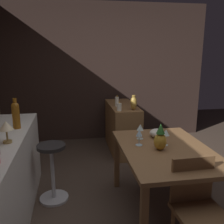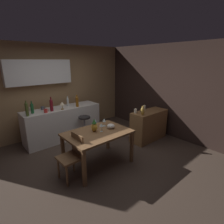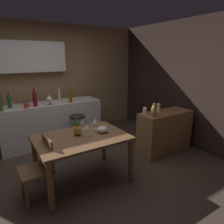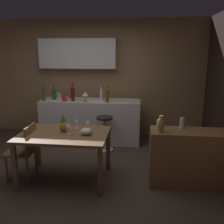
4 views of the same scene
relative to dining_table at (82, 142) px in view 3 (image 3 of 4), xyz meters
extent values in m
plane|color=#47382D|center=(0.00, 0.20, -0.65)|extent=(9.00, 9.00, 0.00)
cube|color=#9E7A51|center=(0.00, 2.30, 0.65)|extent=(5.20, 0.10, 2.60)
cube|color=white|center=(-0.30, 2.18, 1.20)|extent=(1.70, 0.32, 0.64)
cube|color=#33231E|center=(2.55, 0.50, 0.65)|extent=(0.10, 4.40, 2.60)
cube|color=brown|center=(0.00, 0.00, 0.07)|extent=(1.30, 0.90, 0.04)
cube|color=brown|center=(-0.60, 0.40, -0.30)|extent=(0.06, 0.06, 0.70)
cube|color=brown|center=(0.60, 0.40, -0.30)|extent=(0.06, 0.06, 0.70)
cube|color=brown|center=(-0.60, -0.40, -0.30)|extent=(0.06, 0.06, 0.70)
cube|color=brown|center=(0.60, -0.40, -0.30)|extent=(0.06, 0.06, 0.70)
cube|color=silver|center=(0.05, 1.71, -0.20)|extent=(2.10, 0.60, 0.90)
cube|color=olive|center=(1.81, 0.08, -0.24)|extent=(1.10, 0.44, 0.82)
cube|color=brown|center=(-0.68, -0.05, -0.22)|extent=(0.41, 0.41, 0.04)
cube|color=brown|center=(-0.50, -0.04, -0.01)|extent=(0.04, 0.38, 0.42)
cylinder|color=brown|center=(-0.84, -0.21, -0.45)|extent=(0.04, 0.04, 0.41)
cylinder|color=brown|center=(-0.85, 0.11, -0.45)|extent=(0.04, 0.04, 0.41)
cylinder|color=brown|center=(-0.52, -0.21, -0.45)|extent=(0.04, 0.04, 0.41)
cylinder|color=brown|center=(-0.53, 0.11, -0.45)|extent=(0.04, 0.04, 0.41)
cylinder|color=#262323|center=(0.43, 1.19, 0.01)|extent=(0.32, 0.32, 0.04)
cylinder|color=silver|center=(0.43, 1.19, -0.32)|extent=(0.04, 0.04, 0.65)
cylinder|color=silver|center=(0.43, 1.19, -0.64)|extent=(0.34, 0.34, 0.03)
cylinder|color=silver|center=(0.13, 0.25, 0.09)|extent=(0.07, 0.07, 0.00)
cylinder|color=silver|center=(0.13, 0.25, 0.14)|extent=(0.01, 0.01, 0.10)
cone|color=silver|center=(0.13, 0.25, 0.23)|extent=(0.07, 0.07, 0.08)
cylinder|color=silver|center=(0.32, 0.19, 0.09)|extent=(0.08, 0.08, 0.00)
cylinder|color=silver|center=(0.32, 0.19, 0.14)|extent=(0.01, 0.01, 0.10)
cone|color=silver|center=(0.32, 0.19, 0.22)|extent=(0.08, 0.08, 0.07)
cylinder|color=silver|center=(0.08, -0.03, 0.09)|extent=(0.06, 0.06, 0.00)
cylinder|color=silver|center=(0.08, -0.03, 0.14)|extent=(0.01, 0.01, 0.11)
cone|color=silver|center=(0.08, -0.03, 0.23)|extent=(0.08, 0.08, 0.06)
ellipsoid|color=gold|center=(-0.03, 0.08, 0.17)|extent=(0.13, 0.13, 0.17)
cone|color=#2D6B28|center=(-0.03, 0.08, 0.31)|extent=(0.09, 0.09, 0.10)
ellipsoid|color=beige|center=(0.34, -0.02, 0.14)|extent=(0.17, 0.17, 0.10)
cylinder|color=silver|center=(0.27, 1.78, 0.35)|extent=(0.06, 0.06, 0.20)
sphere|color=silver|center=(0.27, 1.78, 0.45)|extent=(0.06, 0.06, 0.06)
cylinder|color=silver|center=(0.27, 1.78, 0.50)|extent=(0.03, 0.03, 0.07)
cylinder|color=maroon|center=(-0.29, 1.57, 0.38)|extent=(0.08, 0.08, 0.27)
sphere|color=maroon|center=(-0.29, 1.57, 0.51)|extent=(0.08, 0.08, 0.08)
cylinder|color=maroon|center=(-0.29, 1.57, 0.57)|extent=(0.03, 0.03, 0.08)
cylinder|color=#475623|center=(-0.89, 1.53, 0.39)|extent=(0.07, 0.07, 0.29)
cylinder|color=#1E592D|center=(-0.73, 1.68, 0.35)|extent=(0.08, 0.08, 0.22)
sphere|color=#1E592D|center=(-0.73, 1.68, 0.46)|extent=(0.08, 0.08, 0.08)
cylinder|color=#1E592D|center=(-0.73, 1.68, 0.52)|extent=(0.03, 0.03, 0.07)
cylinder|color=#8C5114|center=(0.43, 1.54, 0.37)|extent=(0.08, 0.08, 0.25)
sphere|color=#8C5114|center=(0.43, 1.54, 0.49)|extent=(0.08, 0.08, 0.08)
cylinder|color=#8C5114|center=(0.43, 1.54, 0.55)|extent=(0.04, 0.04, 0.06)
cylinder|color=#515660|center=(-0.42, 1.86, 0.29)|extent=(0.09, 0.09, 0.08)
torus|color=#515660|center=(-0.36, 1.86, 0.29)|extent=(0.05, 0.01, 0.05)
cylinder|color=beige|center=(-0.71, 1.91, 0.30)|extent=(0.08, 0.08, 0.10)
torus|color=beige|center=(-0.66, 1.91, 0.30)|extent=(0.05, 0.01, 0.05)
cylinder|color=red|center=(-0.46, 1.53, 0.29)|extent=(0.09, 0.09, 0.09)
torus|color=red|center=(-0.41, 1.53, 0.29)|extent=(0.05, 0.01, 0.05)
cylinder|color=#A58447|center=(-0.02, 1.53, 0.26)|extent=(0.08, 0.08, 0.02)
cylinder|color=#A58447|center=(-0.02, 1.53, 0.32)|extent=(0.02, 0.02, 0.10)
cone|color=beige|center=(-0.02, 1.53, 0.41)|extent=(0.13, 0.13, 0.08)
cylinder|color=white|center=(1.39, 0.22, 0.22)|extent=(0.07, 0.07, 0.11)
ellipsoid|color=yellow|center=(1.39, 0.22, 0.29)|extent=(0.01, 0.01, 0.03)
cylinder|color=white|center=(1.72, 0.19, 0.24)|extent=(0.06, 0.06, 0.16)
ellipsoid|color=yellow|center=(1.72, 0.19, 0.33)|extent=(0.01, 0.01, 0.03)
ellipsoid|color=#B78C38|center=(1.40, -0.01, 0.27)|extent=(0.10, 0.10, 0.21)
cylinder|color=#B78C38|center=(1.40, -0.01, 0.39)|extent=(0.06, 0.06, 0.02)
camera|label=1|loc=(-2.30, 0.95, 1.06)|focal=40.21mm
camera|label=2|loc=(-1.96, -2.70, 1.49)|focal=28.16mm
camera|label=3|loc=(-1.08, -2.54, 1.21)|focal=32.35mm
camera|label=4|loc=(1.12, -3.44, 1.29)|focal=40.66mm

